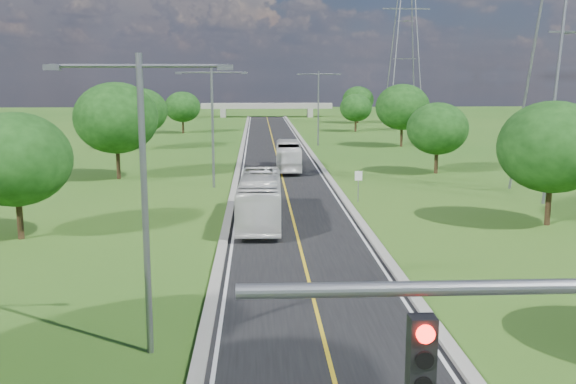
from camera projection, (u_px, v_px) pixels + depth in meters
name	position (u px, v px, depth m)	size (l,w,h in m)	color
ground	(279.00, 163.00, 69.32)	(260.00, 260.00, 0.00)	#285919
road	(277.00, 156.00, 75.21)	(8.00, 150.00, 0.06)	black
curb_left	(241.00, 156.00, 75.00)	(0.50, 150.00, 0.22)	gray
curb_right	(313.00, 155.00, 75.40)	(0.50, 150.00, 0.22)	gray
speed_limit_sign	(358.00, 181.00, 47.65)	(0.55, 0.09, 2.40)	slate
overpass	(267.00, 107.00, 147.53)	(30.00, 3.00, 3.20)	gray
streetlight_near_left	(144.00, 180.00, 20.80)	(5.90, 0.25, 10.00)	slate
streetlight_mid_left	(212.00, 117.00, 53.24)	(5.90, 0.25, 10.00)	slate
streetlight_far_right	(318.00, 101.00, 86.25)	(5.90, 0.25, 10.00)	slate
power_tower_far	(405.00, 51.00, 122.14)	(9.00, 6.40, 28.00)	slate
tree_lb	(15.00, 159.00, 36.28)	(6.30, 6.30, 7.33)	black
tree_lc	(116.00, 118.00, 57.79)	(7.56, 7.56, 8.79)	black
tree_ld	(141.00, 111.00, 81.39)	(6.72, 6.72, 7.82)	black
tree_le	(182.00, 107.00, 105.21)	(5.88, 5.88, 6.84)	black
tree_rb	(552.00, 147.00, 39.72)	(6.72, 6.72, 7.82)	black
tree_rc	(438.00, 129.00, 61.41)	(5.88, 5.88, 6.84)	black
tree_rd	(402.00, 107.00, 84.93)	(7.14, 7.14, 8.30)	black
tree_re	(356.00, 108.00, 108.62)	(5.46, 5.46, 6.35)	black
tree_rf	(358.00, 100.00, 128.33)	(6.30, 6.30, 7.33)	black
bus_outbound	(288.00, 156.00, 63.89)	(2.36, 10.08, 2.81)	white
bus_inbound	(260.00, 199.00, 40.75)	(2.59, 11.06, 3.08)	white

